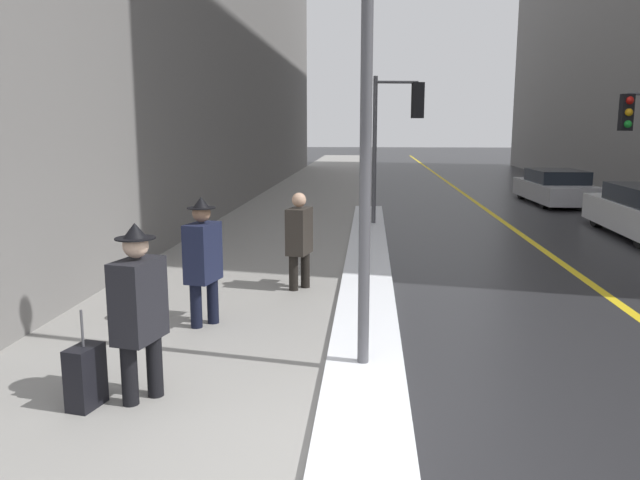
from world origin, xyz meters
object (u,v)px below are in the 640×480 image
object	(u,v)px
lamp_post	(367,55)
rolling_suitcase	(86,377)
parked_car_silver	(555,187)
traffic_light_near	(401,119)
pedestrian_nearside	(139,306)
pedestrian_with_shoulder_bag	(203,257)
pedestrian_trailing	(300,236)

from	to	relation	value
lamp_post	rolling_suitcase	world-z (taller)	lamp_post
lamp_post	parked_car_silver	bearing A→B (deg)	67.69
traffic_light_near	rolling_suitcase	world-z (taller)	traffic_light_near
lamp_post	pedestrian_nearside	xyz separation A→B (m)	(-2.09, -0.91, -2.34)
pedestrian_with_shoulder_bag	pedestrian_trailing	bearing A→B (deg)	164.98
pedestrian_trailing	rolling_suitcase	xyz separation A→B (m)	(-1.50, -4.48, -0.57)
parked_car_silver	rolling_suitcase	xyz separation A→B (m)	(-8.96, -16.70, -0.25)
pedestrian_nearside	pedestrian_trailing	size ratio (longest dim) A/B	1.10
lamp_post	pedestrian_trailing	distance (m)	4.29
parked_car_silver	pedestrian_trailing	bearing A→B (deg)	146.71
lamp_post	pedestrian_nearside	distance (m)	3.27
pedestrian_with_shoulder_bag	rolling_suitcase	world-z (taller)	pedestrian_with_shoulder_bag
lamp_post	pedestrian_nearside	world-z (taller)	lamp_post
traffic_light_near	pedestrian_trailing	world-z (taller)	traffic_light_near
parked_car_silver	lamp_post	bearing A→B (deg)	155.81
rolling_suitcase	pedestrian_nearside	bearing A→B (deg)	124.43
pedestrian_trailing	traffic_light_near	bearing A→B (deg)	176.94
lamp_post	rolling_suitcase	size ratio (longest dim) A/B	5.87
pedestrian_nearside	pedestrian_trailing	bearing A→B (deg)	179.18
pedestrian_with_shoulder_bag	parked_car_silver	world-z (taller)	pedestrian_with_shoulder_bag
pedestrian_with_shoulder_bag	pedestrian_trailing	xyz separation A→B (m)	(1.03, 1.97, -0.06)
pedestrian_trailing	rolling_suitcase	size ratio (longest dim) A/B	1.66
pedestrian_with_shoulder_bag	parked_car_silver	xyz separation A→B (m)	(8.50, 14.20, -0.38)
pedestrian_trailing	lamp_post	bearing A→B (deg)	30.04
traffic_light_near	parked_car_silver	world-z (taller)	traffic_light_near
lamp_post	pedestrian_with_shoulder_bag	xyz separation A→B (m)	(-2.09, 1.41, -2.36)
lamp_post	pedestrian_with_shoulder_bag	world-z (taller)	lamp_post
lamp_post	traffic_light_near	distance (m)	10.12
traffic_light_near	pedestrian_trailing	size ratio (longest dim) A/B	2.46
pedestrian_nearside	pedestrian_trailing	distance (m)	4.41
traffic_light_near	rolling_suitcase	bearing A→B (deg)	-115.82
pedestrian_nearside	rolling_suitcase	world-z (taller)	pedestrian_nearside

